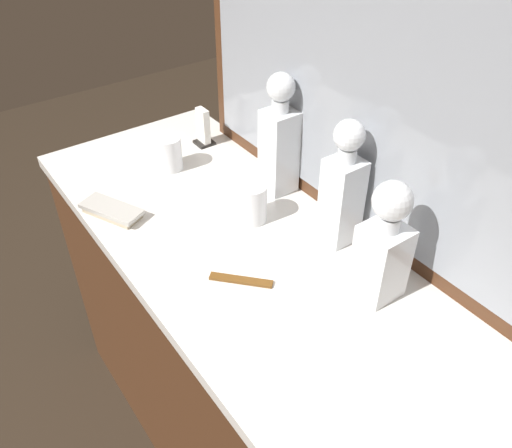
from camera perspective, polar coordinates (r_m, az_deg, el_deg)
The scene contains 10 objects.
dresser at distance 1.48m, azimuth -0.00°, elevation -15.54°, with size 1.39×0.53×0.85m.
dresser_mirror at distance 1.13m, azimuth 10.65°, elevation 15.21°, with size 1.04×0.03×0.69m.
crystal_decanter_right at distance 1.30m, azimuth 2.51°, elevation 8.45°, with size 0.08×0.08×0.31m.
crystal_decanter_center at distance 1.04m, azimuth 13.53°, elevation -2.95°, with size 0.08×0.08×0.26m.
crystal_decanter_left at distance 1.15m, azimuth 9.29°, elevation 3.12°, with size 0.07×0.07×0.30m.
crystal_tumbler_far_right at distance 1.24m, azimuth -0.44°, elevation 2.15°, with size 0.07×0.07×0.10m.
crystal_tumbler_right at distance 1.45m, azimuth -9.38°, elevation 7.41°, with size 0.07×0.07×0.09m.
silver_brush_far_left at distance 1.31m, azimuth -15.32°, elevation 1.39°, with size 0.17×0.12×0.02m.
tortoiseshell_comb at distance 1.10m, azimuth -1.63°, elevation -6.08°, with size 0.11×0.11×0.01m.
napkin_holder at distance 1.55m, azimuth -5.71°, elevation 10.13°, with size 0.05×0.05×0.11m.
Camera 1 is at (0.71, -0.51, 1.62)m, focal length 36.99 mm.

